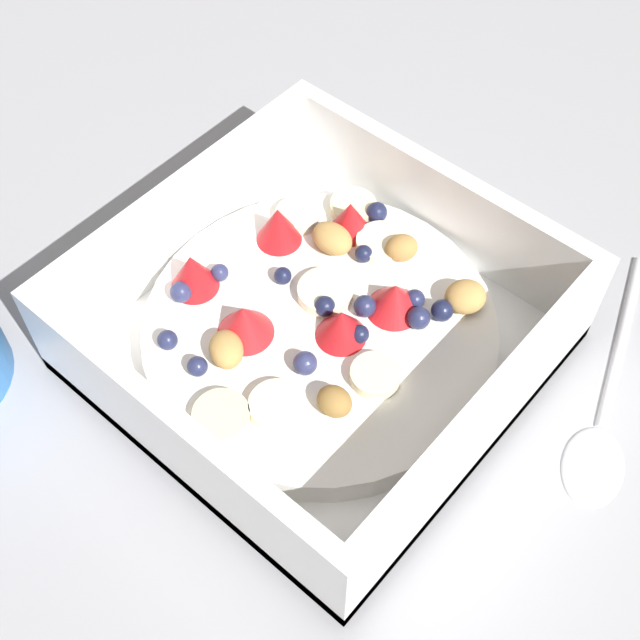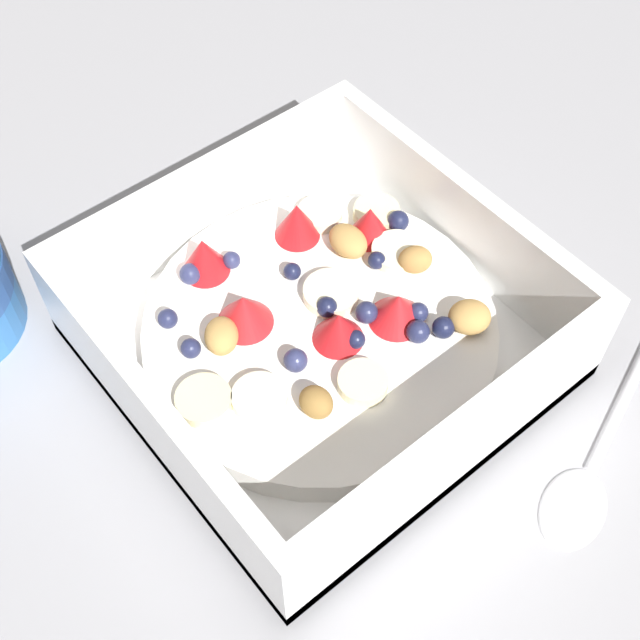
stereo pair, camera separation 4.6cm
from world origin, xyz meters
name	(u,v)px [view 1 (the left image)]	position (x,y,z in m)	size (l,w,h in m)	color
ground_plane	(317,386)	(0.00, 0.00, 0.00)	(2.40, 2.40, 0.00)	#9E9EA3
fruit_bowl	(319,326)	(0.02, -0.02, 0.02)	(0.22, 0.22, 0.07)	white
spoon	(604,421)	(-0.13, -0.08, 0.00)	(0.08, 0.17, 0.01)	silver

